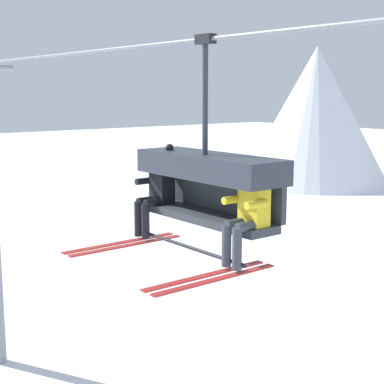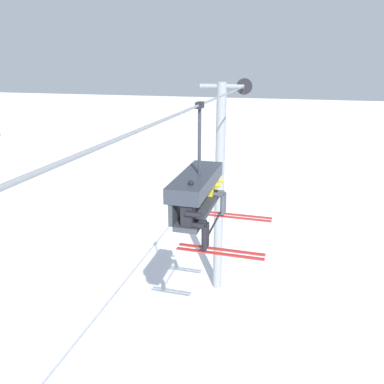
# 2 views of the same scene
# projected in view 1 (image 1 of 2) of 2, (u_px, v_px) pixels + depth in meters

# --- Properties ---
(mountain_peak_west) EXTENTS (12.30, 12.30, 11.31)m
(mountain_peak_west) POSITION_uv_depth(u_px,v_px,m) (315.00, 116.00, 48.71)
(mountain_peak_west) COLOR white
(mountain_peak_west) RESTS_ON ground_plane
(lift_cable) EXTENTS (18.53, 0.05, 0.05)m
(lift_cable) POSITION_uv_depth(u_px,v_px,m) (124.00, 48.00, 8.58)
(lift_cable) COLOR gray
(chairlift_chair) EXTENTS (2.25, 0.74, 2.62)m
(chairlift_chair) POSITION_uv_depth(u_px,v_px,m) (209.00, 177.00, 7.47)
(chairlift_chair) COLOR #33383D
(skier_black) EXTENTS (0.48, 1.70, 1.34)m
(skier_black) POSITION_uv_depth(u_px,v_px,m) (155.00, 191.00, 8.08)
(skier_black) COLOR black
(skier_yellow) EXTENTS (0.46, 1.70, 1.23)m
(skier_yellow) POSITION_uv_depth(u_px,v_px,m) (246.00, 213.00, 6.68)
(skier_yellow) COLOR yellow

